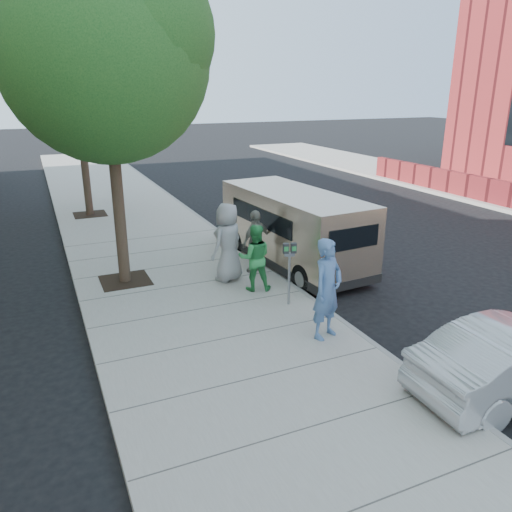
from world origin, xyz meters
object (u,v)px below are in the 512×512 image
(tree_near, at_px, (107,50))
(person_officer, at_px, (327,289))
(person_striped_polo, at_px, (256,241))
(van, at_px, (292,227))
(person_green_shirt, at_px, (255,258))
(tree_far, at_px, (77,84))
(person_gray_shirt, at_px, (228,242))
(parking_meter, at_px, (289,260))

(tree_near, xyz_separation_m, person_officer, (3.01, -4.60, -4.41))
(tree_near, relative_size, person_striped_polo, 4.53)
(tree_near, relative_size, van, 1.31)
(person_officer, xyz_separation_m, person_green_shirt, (-0.29, 2.75, -0.19))
(tree_far, distance_m, van, 9.81)
(van, xyz_separation_m, person_gray_shirt, (-2.19, -0.77, 0.03))
(tree_near, relative_size, person_officer, 3.80)
(van, relative_size, person_officer, 2.90)
(tree_far, bearing_deg, person_green_shirt, -73.98)
(person_green_shirt, bearing_deg, tree_far, -54.79)
(person_green_shirt, bearing_deg, van, -119.32)
(tree_near, distance_m, person_striped_polo, 5.65)
(parking_meter, height_order, person_officer, person_officer)
(tree_far, xyz_separation_m, person_gray_shirt, (2.36, -8.60, -3.75))
(tree_near, relative_size, person_gray_shirt, 3.82)
(tree_far, height_order, parking_meter, tree_far)
(tree_near, distance_m, person_gray_shirt, 5.10)
(tree_far, relative_size, person_gray_shirt, 3.29)
(tree_near, xyz_separation_m, parking_meter, (3.05, -2.96, -4.36))
(parking_meter, xyz_separation_m, person_green_shirt, (-0.34, 1.11, -0.23))
(parking_meter, distance_m, person_green_shirt, 1.18)
(person_gray_shirt, bearing_deg, tree_near, -53.03)
(van, distance_m, person_gray_shirt, 2.32)
(person_officer, bearing_deg, person_striped_polo, 64.24)
(tree_near, xyz_separation_m, person_gray_shirt, (2.36, -1.00, -4.41))
(tree_near, height_order, person_green_shirt, tree_near)
(person_green_shirt, bearing_deg, person_striped_polo, -96.30)
(parking_meter, bearing_deg, person_striped_polo, 101.58)
(tree_near, distance_m, person_green_shirt, 5.65)
(van, bearing_deg, person_green_shirt, -143.13)
(tree_near, bearing_deg, parking_meter, -44.09)
(tree_far, bearing_deg, person_striped_polo, -68.77)
(person_gray_shirt, bearing_deg, person_green_shirt, 82.58)
(van, height_order, person_gray_shirt, person_gray_shirt)
(tree_near, relative_size, tree_far, 1.16)
(tree_far, bearing_deg, person_officer, -76.16)
(van, relative_size, person_gray_shirt, 2.92)
(tree_near, bearing_deg, van, -2.92)
(tree_near, xyz_separation_m, person_green_shirt, (2.71, -1.85, -4.59))
(parking_meter, bearing_deg, van, 77.74)
(tree_far, xyz_separation_m, van, (4.55, -7.83, -3.78))
(tree_near, height_order, parking_meter, tree_near)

